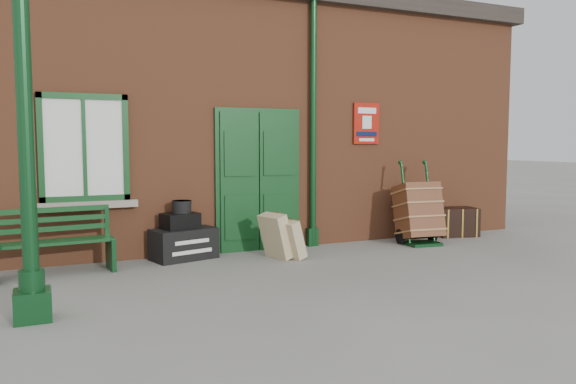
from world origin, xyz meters
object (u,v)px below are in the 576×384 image
bench (54,240)px  dark_trunk (456,222)px  porter_trolley (418,212)px  houdini_trunk (184,244)px

bench → dark_trunk: size_ratio=2.06×
porter_trolley → dark_trunk: bearing=24.3°
houdini_trunk → dark_trunk: 5.10m
houdini_trunk → porter_trolley: bearing=-20.2°
bench → houdini_trunk: size_ratio=1.62×
bench → dark_trunk: bearing=-2.8°
houdini_trunk → dark_trunk: (5.10, 0.00, 0.03)m
porter_trolley → dark_trunk: size_ratio=1.91×
houdini_trunk → dark_trunk: bearing=-14.8°
bench → houdini_trunk: (1.77, 0.26, -0.22)m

